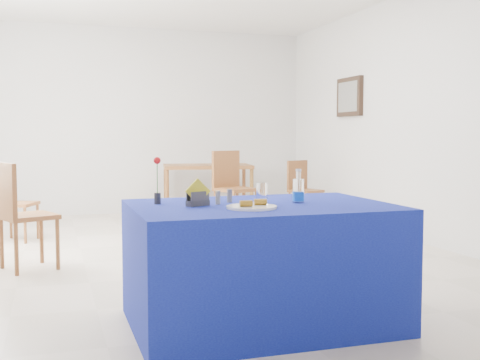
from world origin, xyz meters
name	(u,v)px	position (x,y,z in m)	size (l,w,h in m)	color
floor	(200,256)	(0.00, 0.00, 0.00)	(7.00, 7.00, 0.00)	beige
room_shell	(199,77)	(0.00, 0.00, 1.75)	(7.00, 7.00, 7.00)	silver
picture_frame	(350,97)	(2.47, 1.60, 1.70)	(0.06, 0.64, 0.52)	black
picture_art	(348,97)	(2.44, 1.60, 1.70)	(0.02, 0.52, 0.40)	#998C66
plate	(252,207)	(-0.27, -2.37, 0.77)	(0.30, 0.30, 0.01)	white
drinking_glass	(262,193)	(-0.12, -2.13, 0.82)	(0.07, 0.07, 0.13)	white
salt_shaker	(218,198)	(-0.40, -2.11, 0.80)	(0.03, 0.03, 0.09)	slate
pepper_shaker	(230,196)	(-0.30, -2.03, 0.80)	(0.03, 0.03, 0.09)	slate
blue_table	(261,264)	(-0.14, -2.19, 0.38)	(1.60, 1.10, 0.76)	navy
water_bottle	(298,191)	(0.11, -2.17, 0.83)	(0.08, 0.08, 0.21)	white
napkin_holder	(198,198)	(-0.54, -2.16, 0.81)	(0.16, 0.11, 0.17)	#343539
rose_vase	(157,182)	(-0.76, -1.98, 0.90)	(0.04, 0.04, 0.29)	#25252A
oak_table	(207,170)	(0.81, 2.83, 0.68)	(1.38, 1.00, 0.76)	brown
chair_bg_left	(231,183)	(0.85, 1.76, 0.57)	(0.58, 0.58, 0.98)	brown
chair_bg_right	(302,186)	(1.97, 2.02, 0.48)	(0.48, 0.48, 0.83)	brown
chair_win_a	(19,208)	(-1.66, -0.14, 0.55)	(0.56, 0.56, 0.95)	brown
chair_win_b	(11,198)	(-1.82, 1.47, 0.49)	(0.49, 0.49, 0.84)	brown
banana_pieces	(253,203)	(-0.26, -2.37, 0.79)	(0.18, 0.10, 0.04)	gold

